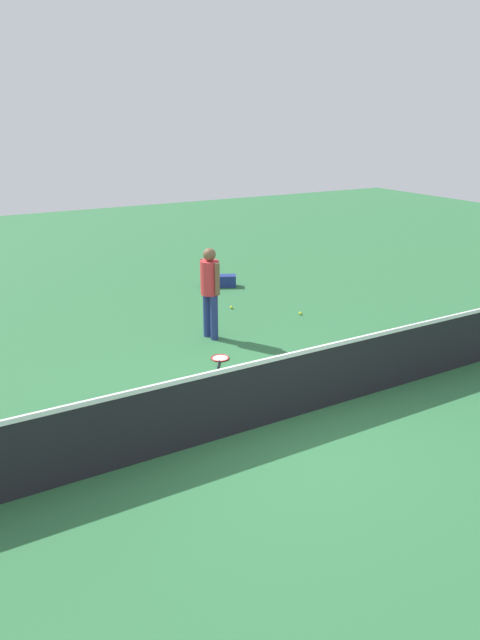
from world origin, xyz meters
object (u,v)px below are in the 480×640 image
Objects in this scene: tennis_ball_stray_left at (403,351)px; equipment_bag at (218,281)px; tennis_ball_near_player at (16,452)px; player_near_side at (210,286)px; tennis_ball_baseline at (300,313)px; tennis_racket_near_player at (220,359)px; tennis_ball_by_net at (218,407)px; tennis_ball_stray_right at (231,307)px; tennis_ball_midcourt at (328,363)px.

equipment_bag reaches higher than tennis_ball_stray_left.
player_near_side is at bearing -148.94° from tennis_ball_near_player.
tennis_ball_near_player is at bearing 22.81° from tennis_ball_baseline.
player_near_side is 1.43m from tennis_racket_near_player.
tennis_ball_near_player is at bearing 31.06° from player_near_side.
tennis_ball_stray_left is at bearing 138.65° from player_near_side.
tennis_ball_by_net is at bearing 65.45° from player_near_side.
tennis_ball_baseline is 2.77m from equipment_bag.
player_near_side reaches higher than tennis_ball_stray_right.
tennis_ball_baseline is (-6.01, -2.53, 0.00)m from tennis_ball_near_player.
tennis_ball_stray_left is (-1.46, 0.24, 0.00)m from tennis_ball_midcourt.
tennis_ball_midcourt is (-1.46, 1.08, 0.02)m from tennis_racket_near_player.
equipment_bag is at bearing -119.56° from player_near_side.
equipment_bag is (-0.53, -5.00, 0.11)m from tennis_ball_midcourt.
equipment_bag reaches higher than tennis_ball_near_player.
tennis_ball_stray_right reaches higher than tennis_racket_near_player.
tennis_ball_by_net is at bearing 58.95° from tennis_ball_stray_right.
tennis_ball_stray_left is at bearing 155.79° from tennis_racket_near_player.
player_near_side is 3.60m from tennis_ball_stray_left.
tennis_ball_near_player is at bearing 35.89° from tennis_ball_stray_right.
tennis_ball_by_net is 1.00× the size of tennis_ball_stray_left.
tennis_ball_by_net is (1.14, 2.51, -0.98)m from player_near_side.
tennis_ball_midcourt is 0.08× the size of equipment_bag.
tennis_ball_stray_left is (-2.60, 2.29, -0.98)m from player_near_side.
player_near_side is 25.76× the size of tennis_ball_near_player.
tennis_racket_near_player is at bearing 25.64° from tennis_ball_baseline.
player_near_side is at bearing -114.55° from tennis_ball_by_net.
tennis_racket_near_player is 0.70× the size of equipment_bag.
equipment_bag is at bearing -79.93° from tennis_ball_stray_left.
tennis_ball_midcourt reaches higher than tennis_racket_near_player.
player_near_side reaches higher than equipment_bag.
player_near_side is 25.76× the size of tennis_ball_stray_left.
equipment_bag reaches higher than tennis_ball_by_net.
tennis_ball_baseline is (-3.35, -2.74, 0.00)m from tennis_ball_by_net.
tennis_ball_by_net and tennis_ball_stray_right have the same top height.
tennis_ball_midcourt is 3.34m from tennis_ball_stray_right.
tennis_ball_baseline is at bearing -114.85° from tennis_ball_midcourt.
player_near_side is 2.92m from tennis_ball_by_net.
tennis_racket_near_player is 3.73m from tennis_ball_near_player.
tennis_ball_stray_left is (-0.40, 2.53, 0.00)m from tennis_ball_baseline.
tennis_ball_midcourt is at bearing 83.97° from equipment_bag.
tennis_ball_baseline is at bearing 101.07° from equipment_bag.
equipment_bag reaches higher than tennis_ball_stray_right.
equipment_bag is (-5.48, -5.24, 0.11)m from tennis_ball_near_player.
tennis_ball_near_player is 7.59m from equipment_bag.
tennis_ball_by_net and tennis_ball_baseline have the same top height.
tennis_ball_stray_right is at bearing -44.68° from tennis_ball_baseline.
tennis_ball_midcourt is 5.03m from equipment_bag.
equipment_bag is (-0.53, -1.66, 0.11)m from tennis_ball_stray_right.
tennis_ball_baseline is at bearing -140.71° from tennis_ball_by_net.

